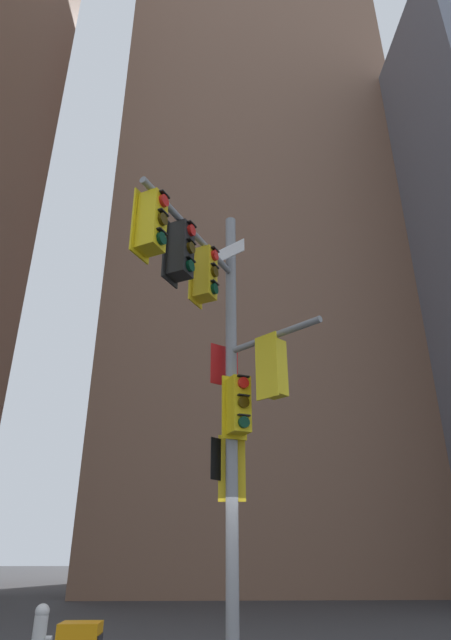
# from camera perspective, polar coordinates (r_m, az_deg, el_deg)

# --- Properties ---
(building_mid_block) EXTENTS (15.93, 15.93, 47.25)m
(building_mid_block) POSITION_cam_1_polar(r_m,az_deg,el_deg) (36.63, 2.81, 12.02)
(building_mid_block) COLOR brown
(building_mid_block) RESTS_ON ground
(signal_pole_assembly) EXTENTS (3.08, 3.40, 8.21)m
(signal_pole_assembly) POSITION_cam_1_polar(r_m,az_deg,el_deg) (8.81, -0.57, -4.27)
(signal_pole_assembly) COLOR gray
(signal_pole_assembly) RESTS_ON ground
(fire_hydrant) EXTENTS (0.33, 0.23, 0.90)m
(fire_hydrant) POSITION_cam_1_polar(r_m,az_deg,el_deg) (9.99, -20.44, -30.48)
(fire_hydrant) COLOR silver
(fire_hydrant) RESTS_ON ground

